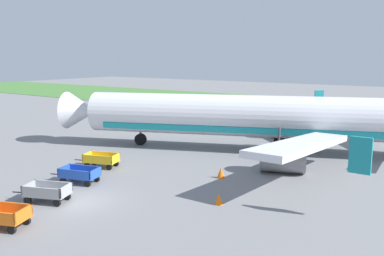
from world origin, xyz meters
TOP-DOWN VIEW (x-y plane):
  - ground_plane at (0.00, 0.00)m, footprint 220.00×220.00m
  - grass_strip at (0.00, 52.61)m, footprint 220.00×28.00m
  - airplane at (3.08, 18.18)m, footprint 36.14×29.47m
  - baggage_cart_second_in_row at (-0.26, -4.55)m, footprint 3.58×2.20m
  - baggage_cart_third_in_row at (-1.53, -1.01)m, footprint 3.57×2.23m
  - baggage_cart_fourth_in_row at (-2.87, 2.50)m, footprint 3.61×2.06m
  - baggage_cart_far_end at (-4.68, 6.11)m, footprint 3.60×2.13m
  - traffic_cone_near_plane at (6.88, 4.36)m, footprint 0.48×0.48m
  - traffic_cone_mid_apron at (4.30, 8.92)m, footprint 0.56×0.56m

SIDE VIEW (x-z plane):
  - ground_plane at x=0.00m, z-range 0.00..0.00m
  - grass_strip at x=0.00m, z-range 0.00..0.06m
  - traffic_cone_near_plane at x=6.88m, z-range 0.00..0.63m
  - traffic_cone_mid_apron at x=4.30m, z-range 0.00..0.74m
  - baggage_cart_second_in_row at x=-0.26m, z-range 0.07..1.14m
  - baggage_cart_third_in_row at x=-1.53m, z-range 0.07..1.14m
  - baggage_cart_fourth_in_row at x=-2.87m, z-range 0.07..1.14m
  - baggage_cart_far_end at x=-4.68m, z-range 0.07..1.14m
  - airplane at x=3.08m, z-range -2.62..8.72m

